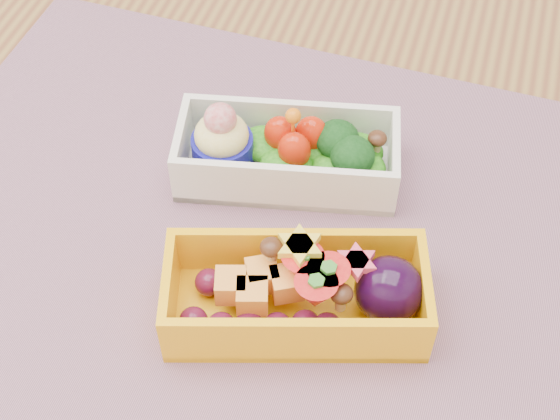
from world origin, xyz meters
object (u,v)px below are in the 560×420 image
(bento_white, at_px, (286,153))
(table, at_px, (225,349))
(placemat, at_px, (268,247))
(bento_yellow, at_px, (302,293))

(bento_white, bearing_deg, table, -112.24)
(placemat, height_order, bento_white, bento_white)
(placemat, bearing_deg, table, -128.82)
(table, xyz_separation_m, placemat, (0.03, 0.03, 0.10))
(placemat, bearing_deg, bento_yellow, -51.17)
(table, distance_m, placemat, 0.11)
(bento_white, relative_size, bento_yellow, 0.95)
(table, relative_size, placemat, 2.16)
(bento_white, distance_m, bento_yellow, 0.12)
(table, relative_size, bento_yellow, 6.64)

